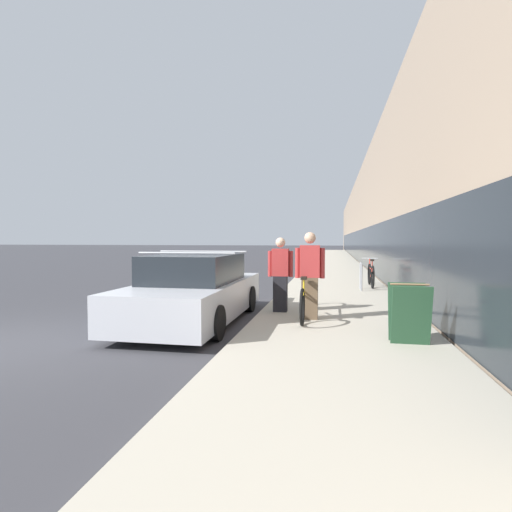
{
  "coord_description": "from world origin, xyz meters",
  "views": [
    {
      "loc": [
        5.3,
        -5.26,
        1.69
      ],
      "look_at": [
        1.91,
        12.41,
        0.95
      ],
      "focal_mm": 28.0,
      "sensor_mm": 36.0,
      "label": 1
    }
  ],
  "objects_px": {
    "cruiser_bike_nearest": "(371,275)",
    "sandwich_board_sign": "(409,313)",
    "tandem_bicycle": "(306,297)",
    "person_bystander": "(280,274)",
    "parked_sedan_curbside": "(195,291)",
    "person_rider": "(310,275)",
    "bike_rack_hoop": "(361,273)"
  },
  "relations": [
    {
      "from": "person_bystander",
      "to": "bike_rack_hoop",
      "type": "xyz_separation_m",
      "value": [
        1.97,
        4.14,
        -0.29
      ]
    },
    {
      "from": "parked_sedan_curbside",
      "to": "sandwich_board_sign",
      "type": "bearing_deg",
      "value": -20.46
    },
    {
      "from": "tandem_bicycle",
      "to": "person_bystander",
      "type": "relative_size",
      "value": 1.74
    },
    {
      "from": "cruiser_bike_nearest",
      "to": "bike_rack_hoop",
      "type": "bearing_deg",
      "value": -111.38
    },
    {
      "from": "bike_rack_hoop",
      "to": "parked_sedan_curbside",
      "type": "height_order",
      "value": "parked_sedan_curbside"
    },
    {
      "from": "person_bystander",
      "to": "sandwich_board_sign",
      "type": "distance_m",
      "value": 3.19
    },
    {
      "from": "cruiser_bike_nearest",
      "to": "sandwich_board_sign",
      "type": "bearing_deg",
      "value": -90.9
    },
    {
      "from": "bike_rack_hoop",
      "to": "cruiser_bike_nearest",
      "type": "relative_size",
      "value": 0.45
    },
    {
      "from": "person_rider",
      "to": "bike_rack_hoop",
      "type": "height_order",
      "value": "person_rider"
    },
    {
      "from": "tandem_bicycle",
      "to": "sandwich_board_sign",
      "type": "xyz_separation_m",
      "value": [
        1.67,
        -1.9,
        0.08
      ]
    },
    {
      "from": "person_rider",
      "to": "parked_sedan_curbside",
      "type": "relative_size",
      "value": 0.37
    },
    {
      "from": "person_rider",
      "to": "cruiser_bike_nearest",
      "type": "xyz_separation_m",
      "value": [
        1.69,
        5.83,
        -0.47
      ]
    },
    {
      "from": "bike_rack_hoop",
      "to": "cruiser_bike_nearest",
      "type": "bearing_deg",
      "value": 68.62
    },
    {
      "from": "person_rider",
      "to": "bike_rack_hoop",
      "type": "xyz_separation_m",
      "value": [
        1.3,
        4.83,
        -0.34
      ]
    },
    {
      "from": "person_bystander",
      "to": "sandwich_board_sign",
      "type": "height_order",
      "value": "person_bystander"
    },
    {
      "from": "sandwich_board_sign",
      "to": "tandem_bicycle",
      "type": "bearing_deg",
      "value": 131.32
    },
    {
      "from": "tandem_bicycle",
      "to": "sandwich_board_sign",
      "type": "height_order",
      "value": "sandwich_board_sign"
    },
    {
      "from": "tandem_bicycle",
      "to": "person_rider",
      "type": "xyz_separation_m",
      "value": [
        0.1,
        -0.36,
        0.49
      ]
    },
    {
      "from": "bike_rack_hoop",
      "to": "sandwich_board_sign",
      "type": "distance_m",
      "value": 6.38
    },
    {
      "from": "sandwich_board_sign",
      "to": "parked_sedan_curbside",
      "type": "distance_m",
      "value": 4.18
    },
    {
      "from": "person_bystander",
      "to": "cruiser_bike_nearest",
      "type": "height_order",
      "value": "person_bystander"
    },
    {
      "from": "person_rider",
      "to": "person_bystander",
      "type": "xyz_separation_m",
      "value": [
        -0.67,
        0.7,
        -0.05
      ]
    },
    {
      "from": "bike_rack_hoop",
      "to": "person_rider",
      "type": "bearing_deg",
      "value": -105.08
    },
    {
      "from": "person_rider",
      "to": "cruiser_bike_nearest",
      "type": "relative_size",
      "value": 0.9
    },
    {
      "from": "person_rider",
      "to": "parked_sedan_curbside",
      "type": "height_order",
      "value": "person_rider"
    },
    {
      "from": "sandwich_board_sign",
      "to": "parked_sedan_curbside",
      "type": "height_order",
      "value": "parked_sedan_curbside"
    },
    {
      "from": "tandem_bicycle",
      "to": "cruiser_bike_nearest",
      "type": "height_order",
      "value": "cruiser_bike_nearest"
    },
    {
      "from": "person_rider",
      "to": "bike_rack_hoop",
      "type": "bearing_deg",
      "value": 74.92
    },
    {
      "from": "tandem_bicycle",
      "to": "parked_sedan_curbside",
      "type": "xyz_separation_m",
      "value": [
        -2.24,
        -0.44,
        0.13
      ]
    },
    {
      "from": "sandwich_board_sign",
      "to": "parked_sedan_curbside",
      "type": "bearing_deg",
      "value": 159.54
    },
    {
      "from": "sandwich_board_sign",
      "to": "bike_rack_hoop",
      "type": "bearing_deg",
      "value": 92.47
    },
    {
      "from": "tandem_bicycle",
      "to": "cruiser_bike_nearest",
      "type": "bearing_deg",
      "value": 71.88
    }
  ]
}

